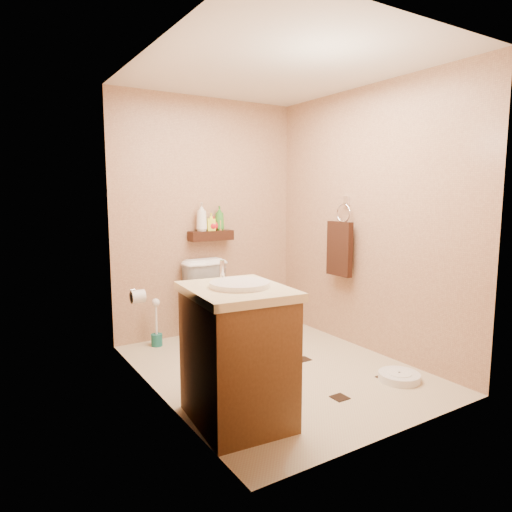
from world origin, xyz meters
TOP-DOWN VIEW (x-y plane):
  - ground at (0.00, 0.00)m, footprint 2.50×2.50m
  - wall_back at (0.00, 1.25)m, footprint 2.00×0.04m
  - wall_front at (0.00, -1.25)m, footprint 2.00×0.04m
  - wall_left at (-1.00, 0.00)m, footprint 0.04×2.50m
  - wall_right at (1.00, 0.00)m, footprint 0.04×2.50m
  - ceiling at (0.00, 0.00)m, footprint 2.00×2.50m
  - wall_shelf at (0.00, 1.17)m, footprint 0.46×0.14m
  - floor_accents at (0.02, -0.09)m, footprint 1.29×1.35m
  - toilet at (-0.08, 0.83)m, footprint 0.48×0.80m
  - vanity at (-0.70, -0.59)m, footprint 0.65×0.76m
  - bathroom_scale at (0.68, -0.72)m, footprint 0.38×0.38m
  - toilet_brush at (-0.64, 1.07)m, footprint 0.11×0.11m
  - towel_ring at (0.91, 0.25)m, footprint 0.12×0.30m
  - toilet_paper at (-0.94, 0.65)m, footprint 0.12×0.11m
  - bottle_a at (-0.10, 1.17)m, footprint 0.14×0.14m
  - bottle_b at (0.00, 1.17)m, footprint 0.10×0.11m
  - bottle_c at (0.02, 1.17)m, footprint 0.16×0.16m
  - bottle_d at (0.10, 1.17)m, footprint 0.13×0.13m
  - bottle_e at (0.10, 1.17)m, footprint 0.10×0.10m

SIDE VIEW (x-z plane):
  - ground at x=0.00m, z-range 0.00..0.00m
  - floor_accents at x=0.02m, z-range 0.00..0.01m
  - bathroom_scale at x=0.68m, z-range 0.00..0.06m
  - toilet_brush at x=-0.64m, z-range -0.07..0.39m
  - toilet at x=-0.08m, z-range 0.00..0.79m
  - vanity at x=-0.70m, z-range -0.05..0.95m
  - toilet_paper at x=-0.94m, z-range 0.54..0.66m
  - towel_ring at x=0.91m, z-range 0.57..1.33m
  - wall_shelf at x=0.00m, z-range 0.97..1.07m
  - bottle_c at x=0.02m, z-range 1.07..1.21m
  - bottle_e at x=0.10m, z-range 1.07..1.23m
  - bottle_b at x=0.00m, z-range 1.07..1.25m
  - bottle_d at x=0.10m, z-range 1.07..1.32m
  - wall_back at x=0.00m, z-range 0.00..2.40m
  - wall_front at x=0.00m, z-range 0.00..2.40m
  - wall_left at x=-1.00m, z-range 0.00..2.40m
  - wall_right at x=1.00m, z-range 0.00..2.40m
  - bottle_a at x=-0.10m, z-range 1.07..1.36m
  - ceiling at x=0.00m, z-range 2.39..2.41m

